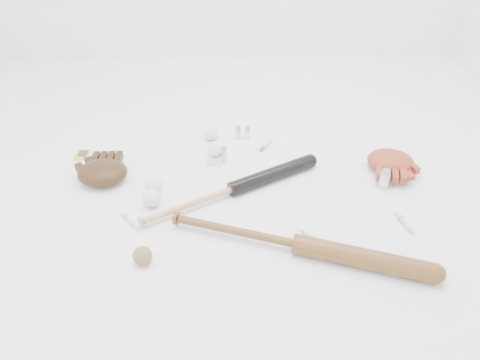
{
  "coord_description": "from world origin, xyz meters",
  "views": [
    {
      "loc": [
        -0.01,
        -1.52,
        1.21
      ],
      "look_at": [
        0.03,
        0.02,
        0.06
      ],
      "focal_mm": 35.0,
      "sensor_mm": 36.0,
      "label": 1
    }
  ],
  "objects_px": {
    "pedestal": "(215,159)",
    "bat_dark": "(232,189)",
    "bat_wood": "(296,244)",
    "glove_dark": "(102,172)"
  },
  "relations": [
    {
      "from": "pedestal",
      "to": "bat_dark",
      "type": "bearing_deg",
      "value": -72.9
    },
    {
      "from": "glove_dark",
      "to": "pedestal",
      "type": "relative_size",
      "value": 3.89
    },
    {
      "from": "glove_dark",
      "to": "bat_dark",
      "type": "bearing_deg",
      "value": -12.64
    },
    {
      "from": "bat_wood",
      "to": "glove_dark",
      "type": "xyz_separation_m",
      "value": [
        -0.78,
        0.45,
        0.01
      ]
    },
    {
      "from": "bat_wood",
      "to": "pedestal",
      "type": "bearing_deg",
      "value": 136.22
    },
    {
      "from": "bat_dark",
      "to": "pedestal",
      "type": "bearing_deg",
      "value": 77.77
    },
    {
      "from": "bat_wood",
      "to": "bat_dark",
      "type": "bearing_deg",
      "value": 142.75
    },
    {
      "from": "glove_dark",
      "to": "pedestal",
      "type": "distance_m",
      "value": 0.5
    },
    {
      "from": "bat_wood",
      "to": "glove_dark",
      "type": "distance_m",
      "value": 0.9
    },
    {
      "from": "bat_dark",
      "to": "bat_wood",
      "type": "distance_m",
      "value": 0.4
    }
  ]
}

